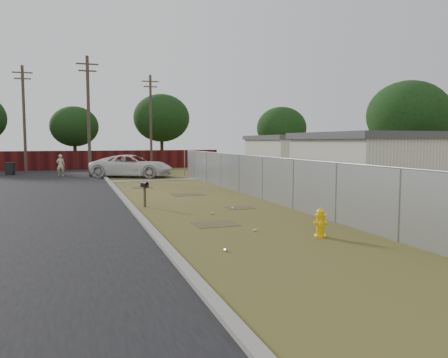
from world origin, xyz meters
name	(u,v)px	position (x,y,z in m)	size (l,w,h in m)	color
ground	(198,203)	(0.00, 0.00, 0.00)	(120.00, 120.00, 0.00)	brown
street	(44,189)	(-6.76, 8.05, 0.02)	(15.10, 60.00, 0.12)	black
chainlink_fence	(254,181)	(3.12, 1.03, 0.80)	(0.10, 27.06, 2.02)	gray
privacy_fence	(64,160)	(-6.00, 25.00, 0.90)	(30.00, 0.12, 1.80)	#4B1110
utility_poles	(91,118)	(-3.67, 20.67, 4.69)	(12.60, 8.24, 9.00)	brown
houses	(345,161)	(9.70, 3.13, 1.56)	(9.30, 17.24, 3.10)	silver
horizon_trees	(139,121)	(0.84, 23.56, 4.63)	(33.32, 31.94, 7.78)	#2F2315
fire_hydrant	(320,223)	(1.42, -7.80, 0.40)	(0.45, 0.45, 0.85)	#EFB70C
mailbox	(145,187)	(-2.41, -0.53, 0.83)	(0.29, 0.46, 1.05)	brown
pickup_truck	(132,166)	(-1.00, 14.87, 0.84)	(2.78, 6.03, 1.68)	white
pedestrian	(61,165)	(-6.12, 17.38, 0.85)	(0.62, 0.41, 1.70)	#C5B991
trash_bin	(10,169)	(-9.97, 19.91, 0.52)	(0.75, 0.82, 1.00)	black
scattered_litter	(216,213)	(-0.15, -3.07, 0.04)	(2.57, 13.47, 0.07)	silver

